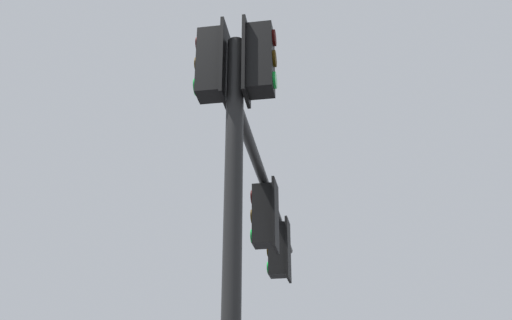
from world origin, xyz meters
The scene contains 1 object.
signal_mast_assembly centered at (0.28, 0.87, 4.61)m, with size 3.46×5.36×6.40m.
Camera 1 is at (-2.32, -5.81, 1.73)m, focal length 42.43 mm.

